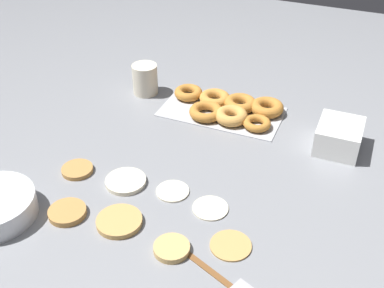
% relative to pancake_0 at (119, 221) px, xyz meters
% --- Properties ---
extents(ground_plane, '(3.00, 3.00, 0.00)m').
position_rel_pancake_0_xyz_m(ground_plane, '(-0.05, -0.19, -0.01)').
color(ground_plane, gray).
extents(pancake_0, '(0.11, 0.11, 0.01)m').
position_rel_pancake_0_xyz_m(pancake_0, '(0.00, 0.00, 0.00)').
color(pancake_0, tan).
rests_on(pancake_0, ground_plane).
extents(pancake_1, '(0.08, 0.08, 0.01)m').
position_rel_pancake_0_xyz_m(pancake_1, '(-0.15, 0.03, 0.00)').
color(pancake_1, tan).
rests_on(pancake_1, ground_plane).
extents(pancake_2, '(0.11, 0.11, 0.01)m').
position_rel_pancake_0_xyz_m(pancake_2, '(0.06, -0.14, -0.00)').
color(pancake_2, beige).
rests_on(pancake_2, ground_plane).
extents(pancake_3, '(0.09, 0.09, 0.01)m').
position_rel_pancake_0_xyz_m(pancake_3, '(-0.26, -0.03, -0.00)').
color(pancake_3, tan).
rests_on(pancake_3, ground_plane).
extents(pancake_4, '(0.08, 0.08, 0.01)m').
position_rel_pancake_0_xyz_m(pancake_4, '(0.20, -0.13, -0.00)').
color(pancake_4, '#B27F42').
rests_on(pancake_4, ground_plane).
extents(pancake_5, '(0.09, 0.09, 0.01)m').
position_rel_pancake_0_xyz_m(pancake_5, '(-0.18, -0.13, -0.00)').
color(pancake_5, beige).
rests_on(pancake_5, ground_plane).
extents(pancake_6, '(0.08, 0.08, 0.01)m').
position_rel_pancake_0_xyz_m(pancake_6, '(-0.07, -0.15, -0.00)').
color(pancake_6, beige).
rests_on(pancake_6, ground_plane).
extents(pancake_7, '(0.09, 0.09, 0.02)m').
position_rel_pancake_0_xyz_m(pancake_7, '(0.13, 0.02, 0.00)').
color(pancake_7, '#B27F42').
rests_on(pancake_7, ground_plane).
extents(donut_tray, '(0.38, 0.20, 0.04)m').
position_rel_pancake_0_xyz_m(donut_tray, '(-0.07, -0.57, 0.01)').
color(donut_tray, '#ADAFB5').
rests_on(donut_tray, ground_plane).
extents(container_stack, '(0.12, 0.14, 0.08)m').
position_rel_pancake_0_xyz_m(container_stack, '(-0.42, -0.50, 0.03)').
color(container_stack, white).
rests_on(container_stack, ground_plane).
extents(paper_cup, '(0.08, 0.08, 0.10)m').
position_rel_pancake_0_xyz_m(paper_cup, '(0.23, -0.58, 0.04)').
color(paper_cup, beige).
rests_on(paper_cup, ground_plane).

